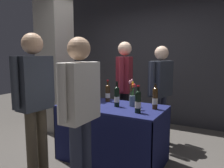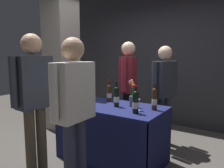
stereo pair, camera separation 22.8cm
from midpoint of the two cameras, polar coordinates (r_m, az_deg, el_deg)
The scene contains 16 objects.
ground_plane at distance 3.25m, azimuth -2.13°, elevation -19.12°, with size 12.00×12.00×0.00m, color #514C47.
back_partition at distance 4.78m, azimuth 10.68°, elevation 8.21°, with size 6.80×0.12×3.04m, color #2D2D33.
concrete_pillar at distance 4.36m, azimuth -16.40°, elevation 10.97°, with size 0.52×0.52×3.48m, color gray.
tasting_table at distance 3.05m, azimuth -2.18°, elevation -10.13°, with size 1.42×0.78×0.78m.
featured_wine_bottle at distance 2.87m, azimuth -8.56°, elevation -3.24°, with size 0.07×0.07×0.35m.
display_bottle_0 at distance 2.90m, azimuth -0.97°, elevation -3.23°, with size 0.07×0.07×0.34m.
display_bottle_1 at distance 2.80m, azimuth 9.00°, elevation -3.68°, with size 0.07×0.07×0.33m.
display_bottle_2 at distance 2.60m, azimuth 4.35°, elevation -4.56°, with size 0.07×0.07×0.33m.
display_bottle_3 at distance 3.23m, azimuth -3.16°, elevation -2.33°, with size 0.07×0.07×0.32m.
wine_glass_near_vendor at distance 2.74m, azimuth 4.73°, elevation -4.68°, with size 0.07×0.07×0.15m.
flower_vase at distance 2.93m, azimuth 3.18°, elevation -3.36°, with size 0.09×0.08×0.37m.
brochure_stand at distance 3.09m, azimuth -13.89°, elevation -3.82°, with size 0.18×0.01×0.18m, color silver.
vendor_presenter at distance 3.68m, azimuth 1.55°, elevation 0.53°, with size 0.29×0.55×1.68m.
vendor_assistant at distance 3.56m, azimuth 10.88°, elevation -0.60°, with size 0.31×0.58×1.61m.
taster_foreground_right at distance 2.19m, azimuth -11.41°, elevation -5.22°, with size 0.22×0.60×1.64m.
taster_foreground_left at distance 2.64m, azimuth -22.02°, elevation -2.59°, with size 0.24×0.55×1.71m.
Camera 1 is at (1.40, -2.54, 1.47)m, focal length 34.75 mm.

